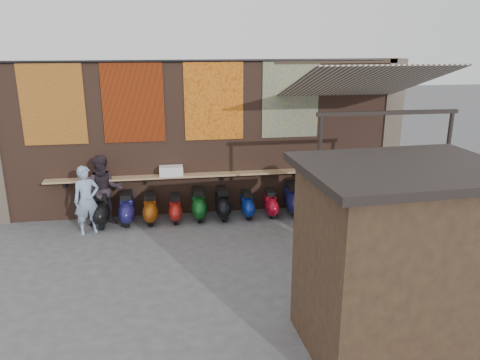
# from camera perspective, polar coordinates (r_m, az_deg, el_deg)

# --- Properties ---
(ground) EXTENTS (70.00, 70.00, 0.00)m
(ground) POSITION_cam_1_polar(r_m,az_deg,el_deg) (10.44, -3.17, -8.74)
(ground) COLOR #474749
(ground) RESTS_ON ground
(brick_wall) EXTENTS (10.00, 0.40, 4.00)m
(brick_wall) POSITION_cam_1_polar(r_m,az_deg,el_deg) (12.36, -4.62, 5.12)
(brick_wall) COLOR brown
(brick_wall) RESTS_ON ground
(pier_right) EXTENTS (0.50, 0.50, 4.00)m
(pier_right) POSITION_cam_1_polar(r_m,az_deg,el_deg) (13.75, 17.63, 5.58)
(pier_right) COLOR #4C4238
(pier_right) RESTS_ON ground
(eating_counter) EXTENTS (8.00, 0.32, 0.05)m
(eating_counter) POSITION_cam_1_polar(r_m,az_deg,el_deg) (12.22, -4.38, 0.63)
(eating_counter) COLOR #9E7A51
(eating_counter) RESTS_ON brick_wall
(shelf_box) EXTENTS (0.60, 0.32, 0.25)m
(shelf_box) POSITION_cam_1_polar(r_m,az_deg,el_deg) (12.12, -8.39, 1.10)
(shelf_box) COLOR white
(shelf_box) RESTS_ON eating_counter
(tapestry_redgold) EXTENTS (1.50, 0.02, 2.00)m
(tapestry_redgold) POSITION_cam_1_polar(r_m,az_deg,el_deg) (12.25, -21.88, 8.61)
(tapestry_redgold) COLOR maroon
(tapestry_redgold) RESTS_ON brick_wall
(tapestry_sun) EXTENTS (1.50, 0.02, 2.00)m
(tapestry_sun) POSITION_cam_1_polar(r_m,az_deg,el_deg) (11.97, -12.89, 9.22)
(tapestry_sun) COLOR #BE390B
(tapestry_sun) RESTS_ON brick_wall
(tapestry_orange) EXTENTS (1.50, 0.02, 2.00)m
(tapestry_orange) POSITION_cam_1_polar(r_m,az_deg,el_deg) (12.00, -3.20, 9.64)
(tapestry_orange) COLOR orange
(tapestry_orange) RESTS_ON brick_wall
(tapestry_multi) EXTENTS (1.50, 0.02, 2.00)m
(tapestry_multi) POSITION_cam_1_polar(r_m,az_deg,el_deg) (12.37, 6.19, 9.78)
(tapestry_multi) COLOR #264E8D
(tapestry_multi) RESTS_ON brick_wall
(hang_rail) EXTENTS (9.50, 0.06, 0.06)m
(hang_rail) POSITION_cam_1_polar(r_m,az_deg,el_deg) (11.89, -4.76, 14.28)
(hang_rail) COLOR black
(hang_rail) RESTS_ON brick_wall
(scooter_stool_0) EXTENTS (0.40, 0.89, 0.85)m
(scooter_stool_0) POSITION_cam_1_polar(r_m,az_deg,el_deg) (12.19, -16.47, -3.42)
(scooter_stool_0) COLOR black
(scooter_stool_0) RESTS_ON ground
(scooter_stool_1) EXTENTS (0.38, 0.83, 0.79)m
(scooter_stool_1) POSITION_cam_1_polar(r_m,az_deg,el_deg) (12.14, -13.61, -3.41)
(scooter_stool_1) COLOR #1B1752
(scooter_stool_1) RESTS_ON ground
(scooter_stool_2) EXTENTS (0.35, 0.79, 0.75)m
(scooter_stool_2) POSITION_cam_1_polar(r_m,az_deg,el_deg) (12.10, -10.87, -3.43)
(scooter_stool_2) COLOR #9A460E
(scooter_stool_2) RESTS_ON ground
(scooter_stool_3) EXTENTS (0.32, 0.71, 0.68)m
(scooter_stool_3) POSITION_cam_1_polar(r_m,az_deg,el_deg) (12.09, -7.90, -3.46)
(scooter_stool_3) COLOR #A71B16
(scooter_stool_3) RESTS_ON ground
(scooter_stool_4) EXTENTS (0.37, 0.82, 0.78)m
(scooter_stool_4) POSITION_cam_1_polar(r_m,az_deg,el_deg) (12.15, -5.06, -3.00)
(scooter_stool_4) COLOR #0F4C1A
(scooter_stool_4) RESTS_ON ground
(scooter_stool_5) EXTENTS (0.37, 0.82, 0.78)m
(scooter_stool_5) POSITION_cam_1_polar(r_m,az_deg,el_deg) (12.16, -2.16, -2.93)
(scooter_stool_5) COLOR black
(scooter_stool_5) RESTS_ON ground
(scooter_stool_6) EXTENTS (0.32, 0.71, 0.68)m
(scooter_stool_6) POSITION_cam_1_polar(r_m,az_deg,el_deg) (12.26, 0.89, -3.01)
(scooter_stool_6) COLOR navy
(scooter_stool_6) RESTS_ON ground
(scooter_stool_7) EXTENTS (0.33, 0.73, 0.69)m
(scooter_stool_7) POSITION_cam_1_polar(r_m,az_deg,el_deg) (12.34, 3.74, -2.87)
(scooter_stool_7) COLOR maroon
(scooter_stool_7) RESTS_ON ground
(scooter_stool_8) EXTENTS (0.39, 0.87, 0.82)m
(scooter_stool_8) POSITION_cam_1_polar(r_m,az_deg,el_deg) (12.50, 6.46, -2.36)
(scooter_stool_8) COLOR #161853
(scooter_stool_8) RESTS_ON ground
(scooter_stool_9) EXTENTS (0.35, 0.78, 0.74)m
(scooter_stool_9) POSITION_cam_1_polar(r_m,az_deg,el_deg) (12.70, 8.66, -2.34)
(scooter_stool_9) COLOR #19665C
(scooter_stool_9) RESTS_ON ground
(scooter_stool_10) EXTENTS (0.32, 0.71, 0.68)m
(scooter_stool_10) POSITION_cam_1_polar(r_m,az_deg,el_deg) (12.82, 11.38, -2.45)
(scooter_stool_10) COLOR navy
(scooter_stool_10) RESTS_ON ground
(diner_left) EXTENTS (0.71, 0.58, 1.66)m
(diner_left) POSITION_cam_1_polar(r_m,az_deg,el_deg) (11.68, -18.18, -2.34)
(diner_left) COLOR #869DC3
(diner_left) RESTS_ON ground
(diner_right) EXTENTS (0.95, 0.79, 1.80)m
(diner_right) POSITION_cam_1_polar(r_m,az_deg,el_deg) (12.04, -16.20, -1.27)
(diner_right) COLOR #2C222B
(diner_right) RESTS_ON ground
(shopper_navy) EXTENTS (1.00, 0.89, 1.63)m
(shopper_navy) POSITION_cam_1_polar(r_m,az_deg,el_deg) (10.69, 18.29, -4.22)
(shopper_navy) COLOR black
(shopper_navy) RESTS_ON ground
(shopper_grey) EXTENTS (1.22, 1.15, 1.66)m
(shopper_grey) POSITION_cam_1_polar(r_m,az_deg,el_deg) (11.30, 12.92, -2.58)
(shopper_grey) COLOR slate
(shopper_grey) RESTS_ON ground
(shopper_tan) EXTENTS (0.99, 1.07, 1.83)m
(shopper_tan) POSITION_cam_1_polar(r_m,az_deg,el_deg) (11.42, 8.71, -1.65)
(shopper_tan) COLOR #9D7C64
(shopper_tan) RESTS_ON ground
(market_stall) EXTENTS (2.62, 2.02, 2.74)m
(market_stall) POSITION_cam_1_polar(r_m,az_deg,el_deg) (7.26, 18.49, -9.68)
(market_stall) COLOR black
(market_stall) RESTS_ON ground
(stall_roof) EXTENTS (2.94, 2.32, 0.12)m
(stall_roof) POSITION_cam_1_polar(r_m,az_deg,el_deg) (6.77, 19.61, 1.23)
(stall_roof) COLOR black
(stall_roof) RESTS_ON market_stall
(stall_sign) EXTENTS (1.20, 0.10, 0.50)m
(stall_sign) POSITION_cam_1_polar(r_m,az_deg,el_deg) (7.81, 15.37, -2.60)
(stall_sign) COLOR gold
(stall_sign) RESTS_ON market_stall
(stall_shelf) EXTENTS (2.10, 0.21, 0.06)m
(stall_shelf) POSITION_cam_1_polar(r_m,az_deg,el_deg) (8.18, 14.83, -9.12)
(stall_shelf) COLOR #473321
(stall_shelf) RESTS_ON market_stall
(awning_canvas) EXTENTS (3.20, 3.28, 0.97)m
(awning_canvas) POSITION_cam_1_polar(r_m,az_deg,el_deg) (11.21, 14.47, 11.46)
(awning_canvas) COLOR beige
(awning_canvas) RESTS_ON brick_wall
(awning_ledger) EXTENTS (3.30, 0.08, 0.12)m
(awning_ledger) POSITION_cam_1_polar(r_m,az_deg,el_deg) (12.66, 11.74, 14.01)
(awning_ledger) COLOR #33261C
(awning_ledger) RESTS_ON brick_wall
(awning_header) EXTENTS (3.00, 0.08, 0.08)m
(awning_header) POSITION_cam_1_polar(r_m,az_deg,el_deg) (9.91, 17.66, 7.81)
(awning_header) COLOR black
(awning_header) RESTS_ON awning_post_left
(awning_post_left) EXTENTS (0.09, 0.09, 3.10)m
(awning_post_left) POSITION_cam_1_polar(r_m,az_deg,el_deg) (9.73, 9.45, -1.06)
(awning_post_left) COLOR black
(awning_post_left) RESTS_ON ground
(awning_post_right) EXTENTS (0.09, 0.09, 3.10)m
(awning_post_right) POSITION_cam_1_polar(r_m,az_deg,el_deg) (10.92, 23.54, -0.28)
(awning_post_right) COLOR black
(awning_post_right) RESTS_ON ground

